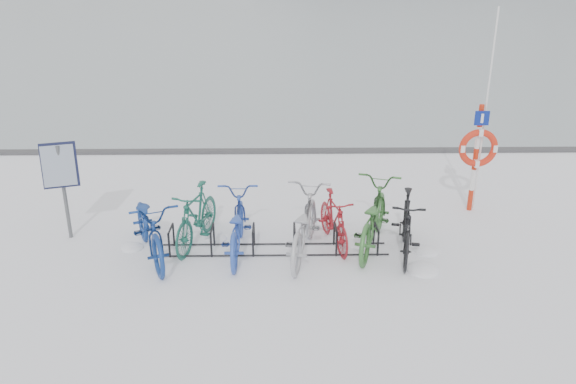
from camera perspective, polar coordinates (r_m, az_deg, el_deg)
name	(u,v)px	position (r m, az deg, el deg)	size (l,w,h in m)	color
ground	(274,250)	(10.00, -1.42, -5.96)	(900.00, 900.00, 0.00)	white
quay_edge	(275,151)	(15.47, -1.29, 4.18)	(400.00, 0.25, 0.10)	#3F3F42
bike_rack	(274,241)	(9.91, -1.43, -5.03)	(4.00, 0.48, 0.46)	black
info_board	(60,171)	(10.75, -22.12, 2.00)	(0.65, 0.40, 1.82)	#595B5E
lifebuoy_station	(478,148)	(11.79, 18.75, 4.24)	(0.78, 0.22, 4.03)	red
bike_0	(150,225)	(9.86, -13.87, -3.27)	(0.77, 2.22, 1.17)	navy
bike_1	(196,215)	(10.18, -9.29, -2.27)	(0.52, 1.85, 1.11)	#195848
bike_2	(236,223)	(9.78, -5.29, -3.15)	(0.72, 2.08, 1.09)	#2A4CB0
bike_3	(303,223)	(9.66, 1.58, -3.15)	(0.77, 2.22, 1.16)	#A3A4AB
bike_4	(334,218)	(10.07, 4.68, -2.67)	(0.47, 1.66, 1.00)	maroon
bike_5	(373,215)	(10.05, 8.60, -2.31)	(0.79, 2.26, 1.19)	#366D32
bike_6	(407,224)	(9.86, 11.95, -3.18)	(0.53, 1.89, 1.14)	black
snow_drifts	(345,253)	(9.95, 5.80, -6.22)	(5.65, 1.71, 0.20)	white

